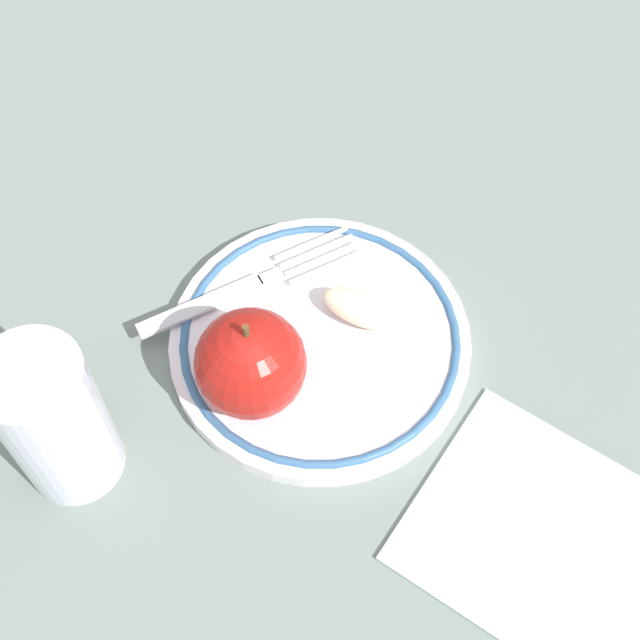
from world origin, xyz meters
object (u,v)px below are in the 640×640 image
fork (244,287)px  napkin_folded (547,538)px  apple_red_whole (252,365)px  plate (320,341)px  drinking_glass (55,421)px  apple_slice_front (360,309)px

fork → napkin_folded: size_ratio=1.02×
apple_red_whole → plate: bearing=-95.4°
apple_red_whole → fork: size_ratio=0.49×
napkin_folded → fork: bearing=-3.0°
apple_red_whole → fork: bearing=-42.7°
drinking_glass → napkin_folded: drinking_glass is taller
apple_red_whole → napkin_folded: apple_red_whole is taller
fork → drinking_glass: bearing=-157.4°
apple_slice_front → fork: size_ratio=0.35×
plate → drinking_glass: bearing=68.0°
drinking_glass → plate: bearing=-112.0°
plate → apple_red_whole: (0.01, 0.06, 0.04)m
napkin_folded → drinking_glass: bearing=29.4°
apple_red_whole → drinking_glass: bearing=59.9°
apple_slice_front → apple_red_whole: bearing=-112.9°
fork → apple_slice_front: bearing=-43.4°
fork → drinking_glass: (0.00, 0.16, 0.04)m
plate → apple_red_whole: 0.07m
fork → drinking_glass: drinking_glass is taller
apple_red_whole → napkin_folded: bearing=-168.2°
plate → fork: 0.07m
plate → drinking_glass: (0.07, 0.16, 0.05)m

